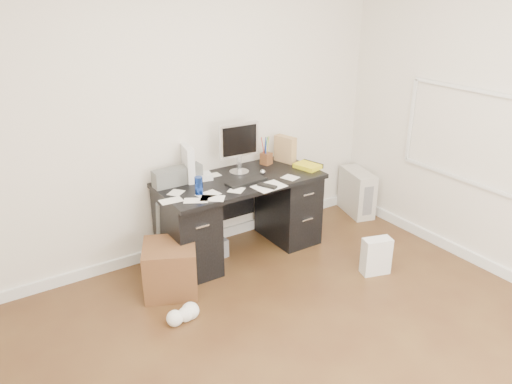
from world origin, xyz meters
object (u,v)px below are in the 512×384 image
(lcd_monitor, at_px, (239,148))
(keyboard, at_px, (246,181))
(desk, at_px, (240,214))
(wicker_basket, at_px, (171,268))
(office_chair, at_px, (187,220))
(pc_tower, at_px, (357,192))

(lcd_monitor, relative_size, keyboard, 1.28)
(desk, xyz_separation_m, wicker_basket, (-0.83, -0.25, -0.19))
(wicker_basket, bearing_deg, lcd_monitor, 22.51)
(lcd_monitor, bearing_deg, desk, -114.98)
(lcd_monitor, height_order, office_chair, lcd_monitor)
(wicker_basket, bearing_deg, office_chair, 43.38)
(keyboard, bearing_deg, desk, 83.03)
(desk, xyz_separation_m, office_chair, (-0.52, 0.04, 0.05))
(desk, height_order, wicker_basket, desk)
(desk, distance_m, pc_tower, 1.55)
(desk, bearing_deg, lcd_monitor, 61.23)
(pc_tower, distance_m, wicker_basket, 2.39)
(desk, relative_size, lcd_monitor, 3.09)
(office_chair, height_order, wicker_basket, office_chair)
(keyboard, xyz_separation_m, pc_tower, (1.54, 0.17, -0.52))
(office_chair, bearing_deg, lcd_monitor, 7.09)
(office_chair, height_order, pc_tower, office_chair)
(pc_tower, height_order, wicker_basket, pc_tower)
(pc_tower, bearing_deg, lcd_monitor, -167.63)
(office_chair, bearing_deg, keyboard, -17.74)
(lcd_monitor, relative_size, office_chair, 0.54)
(office_chair, bearing_deg, desk, -5.54)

